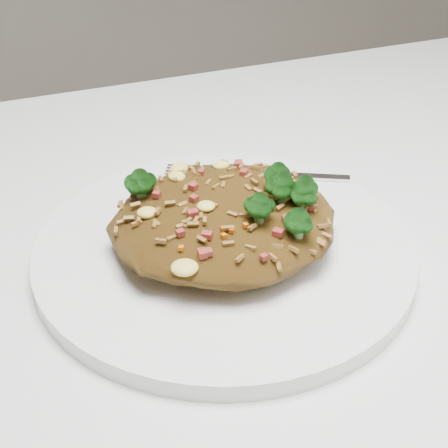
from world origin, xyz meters
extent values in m
cube|color=silver|center=(0.00, 0.00, 0.73)|extent=(1.20, 0.80, 0.04)
cylinder|color=brown|center=(0.54, 0.34, 0.35)|extent=(0.06, 0.06, 0.71)
cylinder|color=white|center=(-0.01, 0.03, 0.76)|extent=(0.28, 0.28, 0.01)
ellipsoid|color=brown|center=(-0.01, 0.03, 0.78)|extent=(0.17, 0.15, 0.04)
ellipsoid|color=#0A3A08|center=(0.00, 0.00, 0.81)|extent=(0.02, 0.02, 0.02)
ellipsoid|color=#0A3A08|center=(0.03, 0.01, 0.81)|extent=(0.02, 0.02, 0.02)
ellipsoid|color=#0A3A08|center=(-0.06, 0.07, 0.81)|extent=(0.02, 0.02, 0.02)
ellipsoid|color=#0A3A08|center=(0.02, -0.02, 0.81)|extent=(0.02, 0.02, 0.02)
ellipsoid|color=#0A3A08|center=(0.03, 0.03, 0.81)|extent=(0.02, 0.02, 0.02)
ellipsoid|color=#0A3A08|center=(0.04, 0.00, 0.81)|extent=(0.02, 0.02, 0.02)
ellipsoid|color=#0A3A08|center=(0.04, 0.01, 0.81)|extent=(0.02, 0.02, 0.02)
cube|color=silver|center=(0.09, 0.09, 0.77)|extent=(0.09, 0.05, 0.00)
cube|color=silver|center=(0.01, 0.13, 0.77)|extent=(0.04, 0.03, 0.00)
camera|label=1|loc=(-0.15, -0.32, 1.04)|focal=50.00mm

